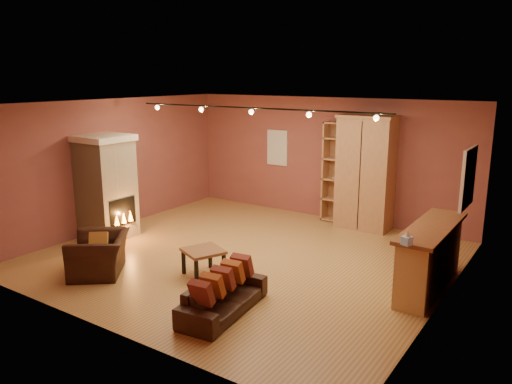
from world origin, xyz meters
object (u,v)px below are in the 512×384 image
Objects in this scene: fireplace at (106,187)px; bookcase at (345,172)px; armchair at (99,248)px; loveseat at (223,290)px; bar_counter at (430,257)px; coffee_table at (203,253)px; armoire at (365,172)px.

fireplace is 5.17m from bookcase.
loveseat is at bearing 51.58° from armchair.
coffee_table is (-3.27, -1.55, -0.14)m from bar_counter.
loveseat is (0.48, -5.13, -0.82)m from bookcase.
fireplace is 1.73× the size of armchair.
armoire is 4.30m from coffee_table.
loveseat reaches higher than coffee_table.
coffee_table is (-0.62, -4.24, -0.77)m from bookcase.
bookcase is 5.62m from armchair.
bookcase is at bearing 134.65° from bar_counter.
fireplace reaches higher than armchair.
armchair reaches higher than coffee_table.
coffee_table is (-1.10, 0.88, 0.05)m from loveseat.
bookcase is at bearing 46.15° from fireplace.
fireplace reaches higher than loveseat.
armchair is (-2.70, -4.95, -0.79)m from armoire.
armoire is at bearing -7.65° from loveseat.
armchair is at bearing -152.85° from bar_counter.
bookcase reaches higher than coffee_table.
bar_counter is (6.24, 1.04, -0.53)m from fireplace.
coffee_table is at bearing -98.27° from bookcase.
bar_counter reaches higher than coffee_table.
armchair is at bearing -118.58° from armoire.
fireplace is at bearing 64.37° from loveseat.
bookcase is 5.21m from loveseat.
armoire is (0.57, -0.19, 0.08)m from bookcase.
bookcase reaches higher than fireplace.
fireplace is 3.08m from coffee_table.
loveseat is 2.05× the size of coffee_table.
bookcase reaches higher than loveseat.
bookcase is (3.58, 3.73, 0.10)m from fireplace.
bookcase is 4.36m from coffee_table.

